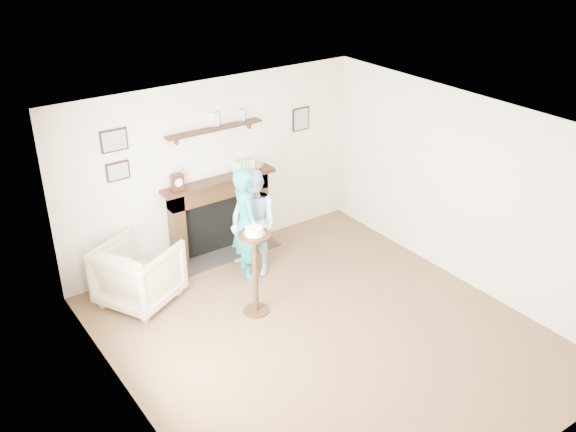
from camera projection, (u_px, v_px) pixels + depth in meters
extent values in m
plane|color=brown|center=(324.00, 335.00, 7.49)|extent=(5.00, 5.00, 0.00)
cube|color=beige|center=(214.00, 169.00, 8.76)|extent=(4.50, 0.04, 2.50)
cube|color=beige|center=(131.00, 310.00, 5.78)|extent=(0.04, 5.00, 2.50)
cube|color=beige|center=(467.00, 192.00, 8.09)|extent=(0.04, 5.00, 2.50)
cube|color=white|center=(331.00, 131.00, 6.38)|extent=(4.50, 5.00, 0.04)
cube|color=black|center=(178.00, 230.00, 8.66)|extent=(0.18, 0.20, 1.10)
cube|color=black|center=(260.00, 206.00, 9.34)|extent=(0.18, 0.20, 1.10)
cube|color=black|center=(219.00, 190.00, 8.81)|extent=(1.50, 0.20, 0.24)
cube|color=black|center=(218.00, 223.00, 9.11)|extent=(1.14, 0.06, 0.86)
cube|color=#2A2826|center=(226.00, 254.00, 9.15)|extent=(1.60, 0.44, 0.03)
cube|color=black|center=(219.00, 181.00, 8.72)|extent=(1.68, 0.26, 0.05)
cube|color=black|center=(215.00, 129.00, 8.44)|extent=(1.40, 0.15, 0.03)
cube|color=black|center=(114.00, 140.00, 7.74)|extent=(0.34, 0.03, 0.28)
cube|color=black|center=(118.00, 171.00, 7.92)|extent=(0.30, 0.03, 0.24)
cube|color=black|center=(301.00, 119.00, 9.30)|extent=(0.28, 0.03, 0.34)
cube|color=black|center=(177.00, 182.00, 8.34)|extent=(0.16, 0.09, 0.22)
cylinder|color=white|center=(179.00, 183.00, 8.31)|extent=(0.11, 0.01, 0.11)
sphere|color=green|center=(259.00, 165.00, 9.02)|extent=(0.12, 0.12, 0.12)
imported|color=#C7AA93|center=(142.00, 300.00, 8.13)|extent=(1.18, 1.17, 0.80)
imported|color=#CBDFFF|center=(255.00, 271.00, 8.78)|extent=(0.69, 0.81, 1.48)
imported|color=teal|center=(248.00, 273.00, 8.71)|extent=(0.48, 0.63, 1.53)
cylinder|color=black|center=(256.00, 310.00, 7.92)|extent=(0.32, 0.32, 0.02)
cylinder|color=black|center=(255.00, 274.00, 7.68)|extent=(0.07, 0.07, 1.03)
cylinder|color=black|center=(254.00, 235.00, 7.45)|extent=(0.39, 0.39, 0.03)
cylinder|color=silver|center=(254.00, 234.00, 7.44)|extent=(0.26, 0.26, 0.01)
cylinder|color=white|center=(254.00, 231.00, 7.42)|extent=(0.21, 0.21, 0.07)
cylinder|color=#FFE0A1|center=(254.00, 226.00, 7.39)|extent=(0.01, 0.01, 0.06)
sphere|color=orange|center=(254.00, 223.00, 7.37)|extent=(0.02, 0.02, 0.02)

